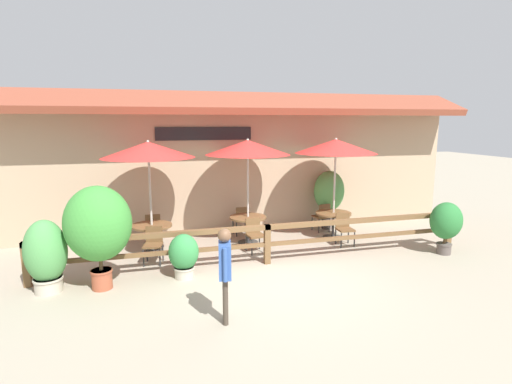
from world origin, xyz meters
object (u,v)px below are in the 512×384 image
(chair_middle_wallside, at_px, (241,219))
(potted_plant_small_flowering, at_px, (184,255))
(dining_table_near, at_px, (152,230))
(patio_umbrella_far, at_px, (336,146))
(potted_plant_tall_tropical, at_px, (98,225))
(pedestrian, at_px, (225,263))
(chair_near_streetside, at_px, (153,243))
(chair_middle_streetside, at_px, (255,233))
(potted_plant_corner_fern, at_px, (46,255))
(dining_table_far, at_px, (333,217))
(chair_far_streetside, at_px, (344,227))
(patio_umbrella_middle, at_px, (248,148))
(potted_plant_broad_leaf, at_px, (329,192))
(patio_umbrella_near, at_px, (148,150))
(chair_near_wallside, at_px, (153,227))
(chair_far_wallside, at_px, (322,216))
(dining_table_middle, at_px, (248,222))
(potted_plant_entrance_palm, at_px, (446,222))

(chair_middle_wallside, distance_m, potted_plant_small_flowering, 3.47)
(dining_table_near, height_order, patio_umbrella_far, patio_umbrella_far)
(potted_plant_tall_tropical, xyz_separation_m, pedestrian, (2.15, -2.02, -0.28))
(chair_near_streetside, relative_size, chair_middle_streetside, 1.00)
(potted_plant_corner_fern, relative_size, pedestrian, 0.90)
(dining_table_far, distance_m, chair_far_streetside, 0.72)
(patio_umbrella_middle, height_order, potted_plant_small_flowering, patio_umbrella_middle)
(dining_table_far, bearing_deg, potted_plant_broad_leaf, 72.63)
(patio_umbrella_near, relative_size, chair_near_wallside, 3.30)
(chair_near_wallside, bearing_deg, potted_plant_small_flowering, 105.94)
(chair_far_streetside, relative_size, chair_far_wallside, 1.00)
(patio_umbrella_near, height_order, pedestrian, patio_umbrella_near)
(patio_umbrella_far, bearing_deg, patio_umbrella_near, -179.54)
(patio_umbrella_near, relative_size, potted_plant_tall_tropical, 1.37)
(dining_table_middle, distance_m, chair_middle_wallside, 0.80)
(chair_far_wallside, bearing_deg, potted_plant_entrance_palm, 117.77)
(patio_umbrella_far, height_order, potted_plant_tall_tropical, patio_umbrella_far)
(potted_plant_corner_fern, bearing_deg, dining_table_near, 42.81)
(chair_near_wallside, relative_size, potted_plant_tall_tropical, 0.41)
(patio_umbrella_near, relative_size, potted_plant_entrance_palm, 2.15)
(chair_near_streetside, distance_m, chair_far_wallside, 5.27)
(patio_umbrella_middle, distance_m, potted_plant_broad_leaf, 3.27)
(dining_table_middle, bearing_deg, potted_plant_entrance_palm, -25.86)
(patio_umbrella_middle, relative_size, potted_plant_tall_tropical, 1.37)
(dining_table_near, distance_m, potted_plant_entrance_palm, 7.48)
(dining_table_far, bearing_deg, chair_middle_wallside, 159.05)
(dining_table_middle, height_order, chair_middle_streetside, chair_middle_streetside)
(patio_umbrella_near, xyz_separation_m, dining_table_far, (5.09, 0.04, -2.05))
(patio_umbrella_far, height_order, pedestrian, patio_umbrella_far)
(dining_table_near, distance_m, patio_umbrella_far, 5.49)
(patio_umbrella_middle, bearing_deg, potted_plant_entrance_palm, -25.86)
(chair_middle_wallside, height_order, chair_far_streetside, same)
(patio_umbrella_near, distance_m, patio_umbrella_far, 5.09)
(potted_plant_corner_fern, height_order, potted_plant_tall_tropical, potted_plant_tall_tropical)
(dining_table_far, bearing_deg, potted_plant_entrance_palm, -44.47)
(patio_umbrella_middle, relative_size, potted_plant_corner_fern, 1.97)
(patio_umbrella_near, xyz_separation_m, patio_umbrella_far, (5.09, 0.04, 0.00))
(chair_middle_wallside, bearing_deg, chair_near_streetside, 30.82)
(patio_umbrella_near, distance_m, chair_far_streetside, 5.56)
(patio_umbrella_near, relative_size, dining_table_near, 2.84)
(chair_near_streetside, relative_size, potted_plant_tall_tropical, 0.41)
(patio_umbrella_near, distance_m, dining_table_far, 5.49)
(patio_umbrella_near, distance_m, pedestrian, 4.49)
(chair_near_streetside, bearing_deg, dining_table_middle, 33.18)
(patio_umbrella_near, relative_size, potted_plant_broad_leaf, 1.57)
(potted_plant_tall_tropical, relative_size, pedestrian, 1.30)
(chair_near_wallside, distance_m, potted_plant_entrance_palm, 7.68)
(dining_table_far, bearing_deg, potted_plant_small_flowering, -156.84)
(potted_plant_corner_fern, bearing_deg, chair_far_streetside, 9.75)
(dining_table_middle, relative_size, potted_plant_corner_fern, 0.69)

